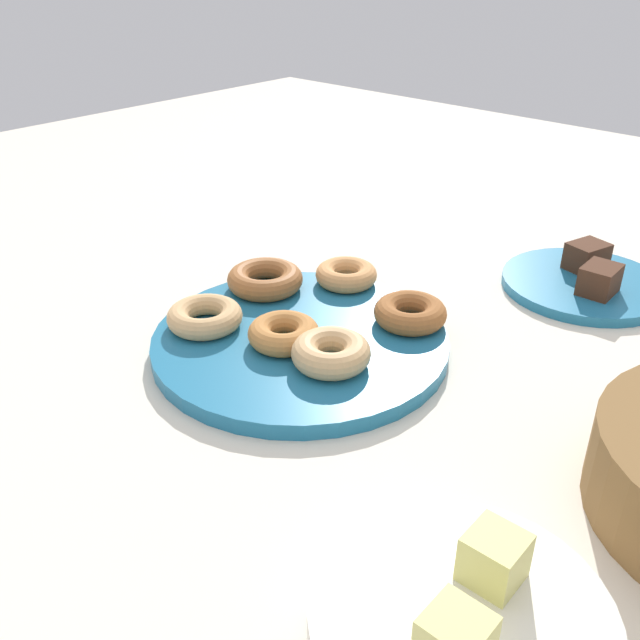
% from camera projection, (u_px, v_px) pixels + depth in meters
% --- Properties ---
extents(ground_plane, '(2.40, 2.40, 0.00)m').
position_uv_depth(ground_plane, '(300.00, 348.00, 0.79)').
color(ground_plane, beige).
extents(donut_plate, '(0.33, 0.33, 0.02)m').
position_uv_depth(donut_plate, '(300.00, 341.00, 0.79)').
color(donut_plate, '#1E6B93').
rests_on(donut_plate, ground_plane).
extents(donut_0, '(0.09, 0.09, 0.03)m').
position_uv_depth(donut_0, '(331.00, 353.00, 0.72)').
color(donut_0, tan).
rests_on(donut_0, donut_plate).
extents(donut_1, '(0.12, 0.12, 0.03)m').
position_uv_depth(donut_1, '(205.00, 317.00, 0.79)').
color(donut_1, tan).
rests_on(donut_1, donut_plate).
extents(donut_2, '(0.11, 0.11, 0.02)m').
position_uv_depth(donut_2, '(346.00, 275.00, 0.89)').
color(donut_2, tan).
rests_on(donut_2, donut_plate).
extents(donut_3, '(0.12, 0.12, 0.03)m').
position_uv_depth(donut_3, '(410.00, 313.00, 0.80)').
color(donut_3, '#995B2D').
rests_on(donut_3, donut_plate).
extents(donut_4, '(0.09, 0.09, 0.03)m').
position_uv_depth(donut_4, '(281.00, 332.00, 0.76)').
color(donut_4, '#BC7A3D').
rests_on(donut_4, donut_plate).
extents(donut_5, '(0.12, 0.12, 0.03)m').
position_uv_depth(donut_5, '(265.00, 279.00, 0.88)').
color(donut_5, '#995B2D').
rests_on(donut_5, donut_plate).
extents(cake_plate, '(0.21, 0.21, 0.01)m').
position_uv_depth(cake_plate, '(585.00, 284.00, 0.92)').
color(cake_plate, '#1E6B93').
rests_on(cake_plate, ground_plane).
extents(brownie_near, '(0.06, 0.05, 0.04)m').
position_uv_depth(brownie_near, '(587.00, 256.00, 0.94)').
color(brownie_near, '#472819').
rests_on(brownie_near, cake_plate).
extents(brownie_far, '(0.05, 0.04, 0.04)m').
position_uv_depth(brownie_far, '(600.00, 280.00, 0.87)').
color(brownie_far, '#472819').
rests_on(brownie_far, cake_plate).
extents(fruit_bowl, '(0.19, 0.19, 0.04)m').
position_uv_depth(fruit_bowl, '(459.00, 632.00, 0.45)').
color(fruit_bowl, silver).
rests_on(fruit_bowl, ground_plane).
extents(melon_chunk_left, '(0.04, 0.04, 0.04)m').
position_uv_depth(melon_chunk_left, '(494.00, 558.00, 0.45)').
color(melon_chunk_left, '#DBD67A').
rests_on(melon_chunk_left, fruit_bowl).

